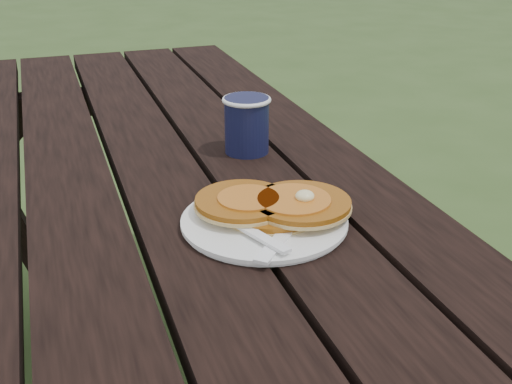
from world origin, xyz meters
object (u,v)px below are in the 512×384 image
object	(u,v)px
picnic_table	(163,324)
plate	(264,222)
pancake_stack	(274,205)
coffee_cup	(247,122)

from	to	relation	value
picnic_table	plate	bearing A→B (deg)	-73.01
picnic_table	pancake_stack	distance (m)	0.54
picnic_table	plate	size ratio (longest dim) A/B	7.71
picnic_table	coffee_cup	bearing A→B (deg)	-15.29
picnic_table	plate	xyz separation A→B (m)	(0.10, -0.34, 0.39)
picnic_table	coffee_cup	world-z (taller)	coffee_cup
coffee_cup	picnic_table	bearing A→B (deg)	164.71
plate	pancake_stack	xyz separation A→B (m)	(0.02, 0.01, 0.02)
pancake_stack	plate	bearing A→B (deg)	-149.02
plate	pancake_stack	distance (m)	0.03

